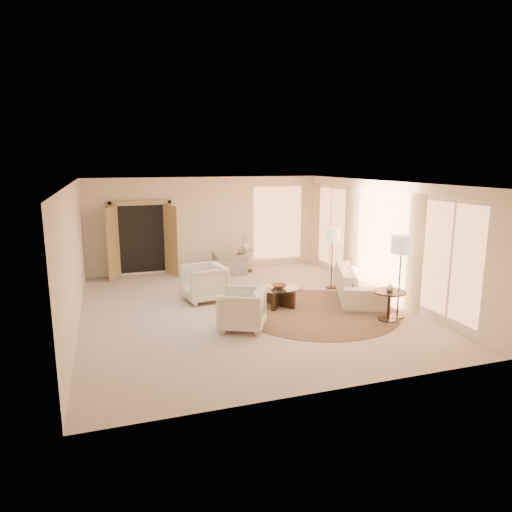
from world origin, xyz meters
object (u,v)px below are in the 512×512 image
object	(u,v)px
armchair_left	(204,281)
floor_lamp_near	(333,237)
armchair_right	(242,307)
coffee_table	(279,295)
side_table	(245,258)
end_table	(389,300)
floor_lamp_far	(401,249)
bowl	(279,286)
end_vase	(390,287)
accent_chair	(230,260)
side_vase	(245,246)
sofa	(359,282)

from	to	relation	value
armchair_left	floor_lamp_near	world-z (taller)	floor_lamp_near
armchair_right	coffee_table	xyz separation A→B (m)	(1.21, 1.13, -0.17)
armchair_left	side_table	bearing A→B (deg)	138.08
end_table	floor_lamp_far	size ratio (longest dim) A/B	0.38
floor_lamp_far	bowl	bearing A→B (deg)	144.33
armchair_left	end_vase	distance (m)	4.22
accent_chair	floor_lamp_near	size ratio (longest dim) A/B	0.60
floor_lamp_far	bowl	size ratio (longest dim) A/B	5.19
armchair_right	end_vase	bearing A→B (deg)	107.27
coffee_table	bowl	xyz separation A→B (m)	(0.00, -0.00, 0.20)
floor_lamp_near	end_vase	xyz separation A→B (m)	(-0.03, -2.60, -0.64)
armchair_left	side_vase	xyz separation A→B (m)	(1.78, 2.53, 0.31)
sofa	bowl	bearing A→B (deg)	115.06
armchair_left	bowl	world-z (taller)	armchair_left
armchair_left	floor_lamp_near	xyz separation A→B (m)	(3.38, 0.04, 0.87)
armchair_left	end_table	world-z (taller)	armchair_left
side_table	sofa	bearing A→B (deg)	-61.44
armchair_right	bowl	distance (m)	1.66
bowl	floor_lamp_far	bearing A→B (deg)	-35.67
bowl	armchair_left	bearing A→B (deg)	148.02
sofa	side_table	distance (m)	3.88
accent_chair	side_table	size ratio (longest dim) A/B	1.42
floor_lamp_near	side_table	bearing A→B (deg)	122.63
floor_lamp_near	side_vase	size ratio (longest dim) A/B	6.15
accent_chair	side_table	world-z (taller)	accent_chair
end_vase	side_table	bearing A→B (deg)	107.10
accent_chair	end_table	bearing A→B (deg)	112.59
accent_chair	end_vase	size ratio (longest dim) A/B	5.50
side_table	floor_lamp_far	world-z (taller)	floor_lamp_far
end_vase	coffee_table	bearing A→B (deg)	138.51
armchair_left	sofa	bearing A→B (deg)	69.62
armchair_left	floor_lamp_near	bearing A→B (deg)	83.86
end_table	floor_lamp_far	distance (m)	1.10
side_table	side_vase	world-z (taller)	side_vase
side_table	floor_lamp_near	xyz separation A→B (m)	(1.60, -2.49, 0.95)
accent_chair	bowl	bearing A→B (deg)	94.01
accent_chair	end_table	size ratio (longest dim) A/B	1.42
sofa	floor_lamp_near	size ratio (longest dim) A/B	1.58
armchair_left	accent_chair	bearing A→B (deg)	144.81
side_table	floor_lamp_far	bearing A→B (deg)	-69.62
armchair_right	floor_lamp_far	xyz separation A→B (m)	(3.32, -0.39, 1.05)
floor_lamp_far	floor_lamp_near	bearing A→B (deg)	95.93
accent_chair	floor_lamp_near	world-z (taller)	floor_lamp_near
coffee_table	floor_lamp_near	world-z (taller)	floor_lamp_near
side_table	floor_lamp_far	distance (m)	5.44
floor_lamp_far	bowl	xyz separation A→B (m)	(-2.11, 1.52, -1.01)
floor_lamp_far	end_vase	bearing A→B (deg)	-161.60
armchair_right	side_vase	size ratio (longest dim) A/B	3.40
armchair_right	side_table	distance (m)	4.84
armchair_right	end_table	xyz separation A→B (m)	(3.04, -0.48, -0.01)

